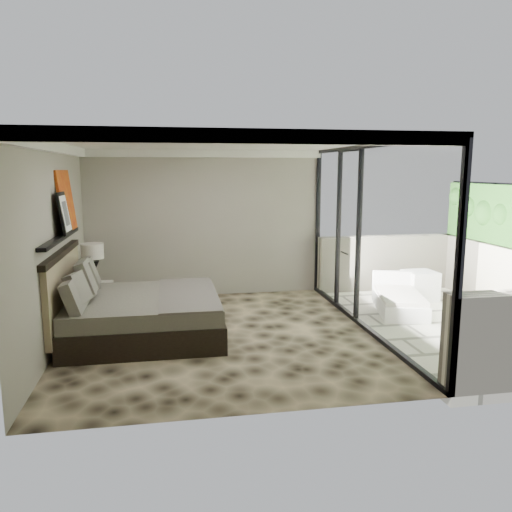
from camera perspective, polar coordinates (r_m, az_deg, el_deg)
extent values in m
plane|color=black|center=(7.53, -4.18, -9.01)|extent=(5.00, 5.00, 0.00)
cube|color=silver|center=(7.14, -4.46, 12.71)|extent=(4.50, 5.00, 0.02)
cube|color=gray|center=(9.66, -5.83, 3.66)|extent=(4.50, 0.02, 2.80)
cube|color=gray|center=(7.32, -22.03, 1.04)|extent=(0.02, 5.00, 2.80)
cube|color=white|center=(7.75, 12.47, 1.98)|extent=(0.08, 5.00, 2.80)
cube|color=beige|center=(8.74, 21.31, -7.41)|extent=(3.00, 5.00, 0.12)
cube|color=black|center=(7.40, -21.47, 1.94)|extent=(0.12, 2.20, 0.05)
cube|color=black|center=(7.61, -12.50, -7.53)|extent=(2.19, 2.08, 0.37)
cube|color=#59564A|center=(7.53, -12.58, -5.34)|extent=(2.13, 2.02, 0.23)
cube|color=#534F48|center=(7.49, -7.83, -4.31)|extent=(0.83, 2.06, 0.03)
cube|color=#8B7B58|center=(7.61, -21.14, -3.75)|extent=(0.08, 2.18, 1.04)
cube|color=black|center=(8.96, -17.79, -4.61)|extent=(0.65, 0.65, 0.54)
cone|color=black|center=(8.94, -18.05, -2.36)|extent=(0.21, 0.21, 0.19)
cone|color=black|center=(8.90, -18.11, -1.15)|extent=(0.21, 0.21, 0.19)
cylinder|color=beige|center=(8.86, -18.20, 0.55)|extent=(0.37, 0.37, 0.26)
cube|color=#BF4C10|center=(7.99, -20.90, 5.93)|extent=(0.13, 0.90, 0.90)
cube|color=black|center=(7.52, -21.08, 4.57)|extent=(0.11, 0.50, 0.60)
cube|color=silver|center=(9.92, 18.22, -3.22)|extent=(0.56, 0.56, 0.55)
cube|color=white|center=(9.05, 16.04, -5.30)|extent=(1.08, 1.60, 0.26)
cube|color=beige|center=(9.01, 16.09, -4.29)|extent=(1.02, 1.50, 0.07)
cube|color=white|center=(9.63, 15.35, -2.60)|extent=(0.73, 0.29, 0.32)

